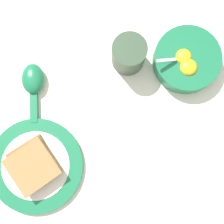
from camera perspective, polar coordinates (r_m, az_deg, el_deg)
ground_plane at (r=0.77m, az=-5.28°, el=-0.12°), size 3.00×3.00×0.00m
egg_bowl at (r=0.78m, az=13.48°, el=9.25°), size 0.16×0.16×0.08m
toast_plate at (r=0.77m, az=-13.73°, el=-9.48°), size 0.22×0.22×0.02m
toast_sandwich at (r=0.75m, az=-14.24°, el=-9.37°), size 0.14×0.14×0.03m
soup_spoon at (r=0.78m, az=-14.24°, el=5.26°), size 0.10×0.14×0.03m
drinking_cup at (r=0.74m, az=3.09°, el=10.50°), size 0.08×0.08×0.09m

